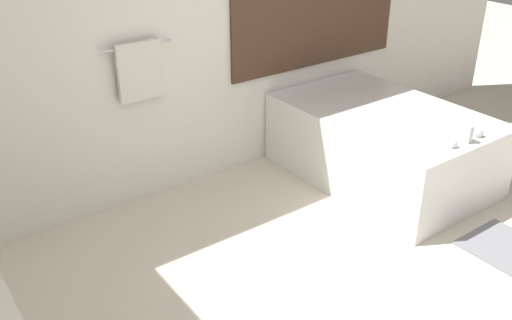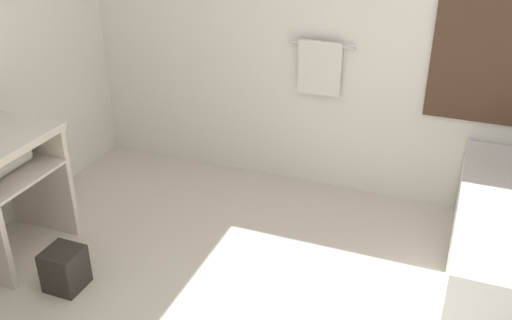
{
  "view_description": "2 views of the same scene",
  "coord_description": "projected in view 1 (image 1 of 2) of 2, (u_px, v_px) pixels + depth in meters",
  "views": [
    {
      "loc": [
        -1.83,
        -1.27,
        2.19
      ],
      "look_at": [
        -0.21,
        0.96,
        0.78
      ],
      "focal_mm": 40.0,
      "sensor_mm": 36.0,
      "label": 1
    },
    {
      "loc": [
        0.72,
        -1.75,
        2.27
      ],
      "look_at": [
        -0.32,
        0.91,
        0.81
      ],
      "focal_mm": 40.0,
      "sensor_mm": 36.0,
      "label": 2
    }
  ],
  "objects": [
    {
      "name": "bathtub",
      "position": [
        382.0,
        140.0,
        4.41
      ],
      "size": [
        1.04,
        1.62,
        0.69
      ],
      "color": "white",
      "rests_on": "ground_plane"
    },
    {
      "name": "wall_back_with_blinds",
      "position": [
        176.0,
        7.0,
        3.89
      ],
      "size": [
        7.4,
        0.13,
        2.7
      ],
      "color": "white",
      "rests_on": "ground_plane"
    }
  ]
}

